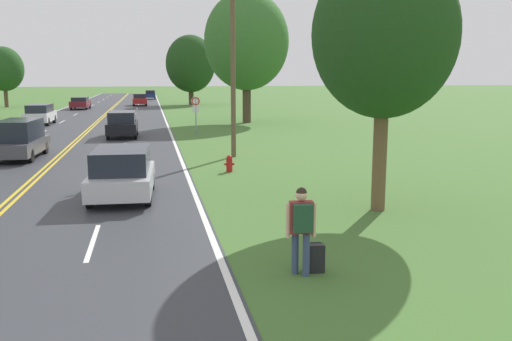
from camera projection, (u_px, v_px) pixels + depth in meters
hitchhiker_person at (301, 222)px, 10.62m from camera, size 0.60×0.45×1.78m
suitcase at (314, 258)px, 10.94m from camera, size 0.41×0.22×0.63m
fire_hydrant at (229, 163)px, 22.38m from camera, size 0.42×0.26×0.70m
traffic_sign at (196, 106)px, 36.90m from camera, size 0.60×0.10×2.52m
utility_pole_midground at (233, 68)px, 25.88m from camera, size 1.80×0.24×8.27m
tree_behind_sign at (191, 64)px, 72.78m from camera, size 6.63×6.63×9.32m
tree_mid_treeline at (385, 35)px, 15.21m from camera, size 4.10×4.10×7.43m
tree_right_cluster at (4, 69)px, 67.54m from camera, size 4.78×4.78×7.51m
tree_far_back at (247, 41)px, 44.77m from camera, size 7.03×7.03×10.80m
car_silver_van_nearest at (122, 173)px, 17.46m from camera, size 2.10×4.01×1.63m
car_dark_grey_van_approaching at (20, 139)px, 25.89m from camera, size 2.03×4.76×1.86m
car_black_hatchback_mid_near at (122, 124)px, 34.79m from camera, size 1.89×4.07×1.66m
car_white_van_mid_far at (40, 114)px, 43.80m from camera, size 1.88×4.60×1.64m
car_maroon_sedan_receding at (80, 103)px, 64.08m from camera, size 2.09×4.31×1.43m
car_red_sedan_distant at (140, 100)px, 71.72m from camera, size 1.98×4.19×1.56m
car_dark_blue_hatchback_horizon at (150, 94)px, 91.35m from camera, size 1.72×3.48×1.51m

